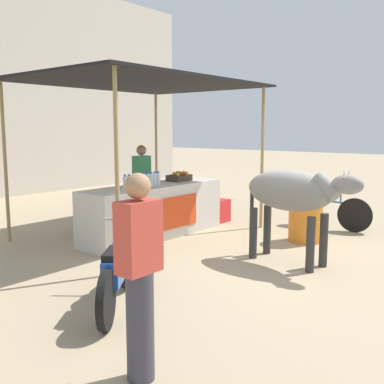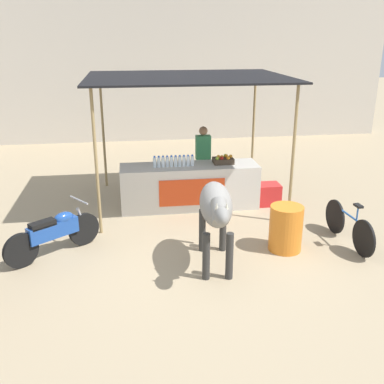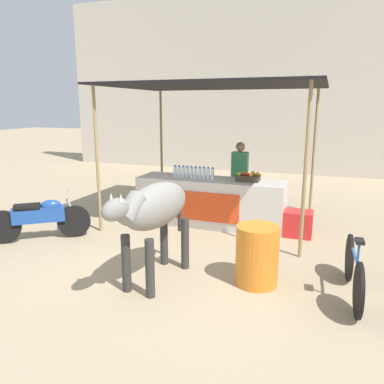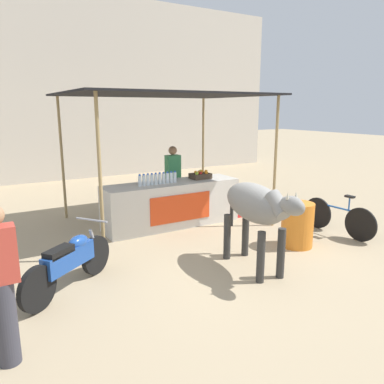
# 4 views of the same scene
# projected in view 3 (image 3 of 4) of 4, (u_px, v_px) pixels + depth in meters

# --- Properties ---
(ground_plane) EXTENTS (60.00, 60.00, 0.00)m
(ground_plane) POSITION_uv_depth(u_px,v_px,m) (167.00, 265.00, 5.76)
(ground_plane) COLOR tan
(building_wall_far) EXTENTS (16.00, 0.50, 6.42)m
(building_wall_far) POSITION_uv_depth(u_px,v_px,m) (269.00, 83.00, 13.36)
(building_wall_far) COLOR beige
(building_wall_far) RESTS_ON ground
(stall_counter) EXTENTS (3.00, 0.82, 0.96)m
(stall_counter) POSITION_uv_depth(u_px,v_px,m) (210.00, 202.00, 7.67)
(stall_counter) COLOR beige
(stall_counter) RESTS_ON ground
(stall_awning) EXTENTS (4.20, 3.20, 2.82)m
(stall_awning) POSITION_uv_depth(u_px,v_px,m) (216.00, 91.00, 7.45)
(stall_awning) COLOR black
(stall_awning) RESTS_ON ground
(water_bottle_row) EXTENTS (0.88, 0.07, 0.25)m
(water_bottle_row) POSITION_uv_depth(u_px,v_px,m) (193.00, 173.00, 7.61)
(water_bottle_row) COLOR silver
(water_bottle_row) RESTS_ON stall_counter
(fruit_crate) EXTENTS (0.44, 0.32, 0.18)m
(fruit_crate) POSITION_uv_depth(u_px,v_px,m) (248.00, 177.00, 7.33)
(fruit_crate) COLOR #3F3326
(fruit_crate) RESTS_ON stall_counter
(vendor_behind_counter) EXTENTS (0.34, 0.22, 1.65)m
(vendor_behind_counter) POSITION_uv_depth(u_px,v_px,m) (239.00, 179.00, 8.13)
(vendor_behind_counter) COLOR #383842
(vendor_behind_counter) RESTS_ON ground
(cooler_box) EXTENTS (0.60, 0.44, 0.48)m
(cooler_box) POSITION_uv_depth(u_px,v_px,m) (296.00, 223.00, 7.05)
(cooler_box) COLOR red
(cooler_box) RESTS_ON ground
(water_barrel) EXTENTS (0.58, 0.58, 0.83)m
(water_barrel) POSITION_uv_depth(u_px,v_px,m) (257.00, 255.00, 5.09)
(water_barrel) COLOR orange
(water_barrel) RESTS_ON ground
(cow) EXTENTS (0.66, 1.84, 1.44)m
(cow) POSITION_uv_depth(u_px,v_px,m) (154.00, 210.00, 5.04)
(cow) COLOR gray
(cow) RESTS_ON ground
(motorcycle_parked) EXTENTS (1.48, 1.16, 0.90)m
(motorcycle_parked) POSITION_uv_depth(u_px,v_px,m) (40.00, 217.00, 6.78)
(motorcycle_parked) COLOR black
(motorcycle_parked) RESTS_ON ground
(bicycle_leaning) EXTENTS (0.14, 1.66, 0.85)m
(bicycle_leaning) POSITION_uv_depth(u_px,v_px,m) (354.00, 271.00, 4.75)
(bicycle_leaning) COLOR black
(bicycle_leaning) RESTS_ON ground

